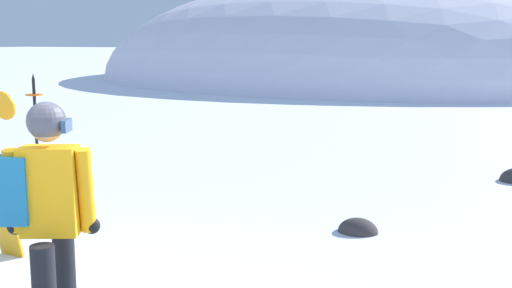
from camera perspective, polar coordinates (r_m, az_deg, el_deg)
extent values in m
ellipsoid|color=white|center=(37.03, 12.36, 5.85)|extent=(33.44, 30.09, 11.71)
cylinder|color=black|center=(4.76, -16.76, -11.58)|extent=(0.15, 0.15, 0.82)
cube|color=#F4A314|center=(4.33, -18.00, -4.01)|extent=(0.42, 0.36, 0.58)
cylinder|color=#F4A314|center=(4.40, -20.88, -3.96)|extent=(0.17, 0.20, 0.57)
cylinder|color=#F4A314|center=(4.27, -15.03, -4.05)|extent=(0.17, 0.20, 0.57)
sphere|color=black|center=(4.51, -20.77, -6.94)|extent=(0.11, 0.11, 0.11)
sphere|color=black|center=(4.37, -14.51, -7.12)|extent=(0.11, 0.11, 0.11)
cube|color=teal|center=(4.39, -20.53, -3.71)|extent=(0.29, 0.33, 0.44)
cube|color=teal|center=(4.44, -21.69, -4.70)|extent=(0.14, 0.21, 0.20)
sphere|color=tan|center=(4.26, -18.28, 1.57)|extent=(0.21, 0.21, 0.21)
sphere|color=#4C4C56|center=(4.25, -18.31, 1.97)|extent=(0.25, 0.25, 0.25)
cube|color=navy|center=(4.22, -16.59, 1.59)|extent=(0.10, 0.17, 0.08)
cylinder|color=orange|center=(6.49, -21.72, 3.22)|extent=(0.28, 0.08, 0.28)
cylinder|color=black|center=(8.00, -19.04, -0.38)|extent=(0.04, 0.04, 1.64)
cylinder|color=orange|center=(7.92, -19.29, 4.19)|extent=(0.20, 0.20, 0.02)
cone|color=black|center=(7.91, -19.37, 5.78)|extent=(0.04, 0.04, 0.08)
ellipsoid|color=#383333|center=(7.18, 9.13, -7.81)|extent=(0.45, 0.38, 0.31)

